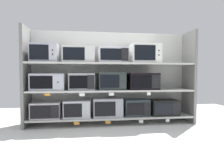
{
  "coord_description": "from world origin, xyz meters",
  "views": [
    {
      "loc": [
        -0.46,
        -3.41,
        0.85
      ],
      "look_at": [
        0.0,
        0.0,
        0.71
      ],
      "focal_mm": 31.2,
      "sensor_mm": 36.0,
      "label": 1
    }
  ],
  "objects_px": {
    "microwave_3": "(136,107)",
    "microwave_7": "(112,81)",
    "microwave_2": "(107,107)",
    "microwave_10": "(79,55)",
    "microwave_5": "(48,82)",
    "microwave_11": "(113,55)",
    "microwave_1": "(77,109)",
    "microwave_9": "(45,53)",
    "microwave_12": "(145,54)",
    "microwave_8": "(143,81)",
    "microwave_0": "(47,110)",
    "microwave_6": "(82,82)",
    "microwave_4": "(163,107)"
  },
  "relations": [
    {
      "from": "microwave_3",
      "to": "microwave_7",
      "type": "xyz_separation_m",
      "value": [
        -0.45,
        0.0,
        0.48
      ]
    },
    {
      "from": "microwave_2",
      "to": "microwave_10",
      "type": "distance_m",
      "value": 1.04
    },
    {
      "from": "microwave_5",
      "to": "microwave_11",
      "type": "distance_m",
      "value": 1.2
    },
    {
      "from": "microwave_5",
      "to": "microwave_10",
      "type": "bearing_deg",
      "value": -0.01
    },
    {
      "from": "microwave_7",
      "to": "microwave_1",
      "type": "bearing_deg",
      "value": -179.98
    },
    {
      "from": "microwave_1",
      "to": "microwave_2",
      "type": "xyz_separation_m",
      "value": [
        0.53,
        0.0,
        0.01
      ]
    },
    {
      "from": "microwave_9",
      "to": "microwave_12",
      "type": "xyz_separation_m",
      "value": [
        1.74,
        0.0,
        0.02
      ]
    },
    {
      "from": "microwave_2",
      "to": "microwave_7",
      "type": "bearing_deg",
      "value": 0.13
    },
    {
      "from": "microwave_5",
      "to": "microwave_10",
      "type": "distance_m",
      "value": 0.69
    },
    {
      "from": "microwave_7",
      "to": "microwave_12",
      "type": "relative_size",
      "value": 0.91
    },
    {
      "from": "microwave_8",
      "to": "microwave_11",
      "type": "xyz_separation_m",
      "value": [
        -0.54,
        0.0,
        0.46
      ]
    },
    {
      "from": "microwave_5",
      "to": "microwave_12",
      "type": "relative_size",
      "value": 1.07
    },
    {
      "from": "microwave_1",
      "to": "microwave_5",
      "type": "xyz_separation_m",
      "value": [
        -0.48,
        0.0,
        0.46
      ]
    },
    {
      "from": "microwave_0",
      "to": "microwave_1",
      "type": "distance_m",
      "value": 0.51
    },
    {
      "from": "microwave_12",
      "to": "microwave_1",
      "type": "bearing_deg",
      "value": 180.0
    },
    {
      "from": "microwave_2",
      "to": "microwave_11",
      "type": "height_order",
      "value": "microwave_11"
    },
    {
      "from": "microwave_3",
      "to": "microwave_6",
      "type": "xyz_separation_m",
      "value": [
        -0.97,
        -0.0,
        0.47
      ]
    },
    {
      "from": "microwave_0",
      "to": "microwave_12",
      "type": "distance_m",
      "value": 1.98
    },
    {
      "from": "microwave_4",
      "to": "microwave_11",
      "type": "relative_size",
      "value": 0.98
    },
    {
      "from": "microwave_0",
      "to": "microwave_2",
      "type": "xyz_separation_m",
      "value": [
        1.04,
        0.0,
        0.03
      ]
    },
    {
      "from": "microwave_2",
      "to": "microwave_6",
      "type": "height_order",
      "value": "microwave_6"
    },
    {
      "from": "microwave_1",
      "to": "microwave_3",
      "type": "xyz_separation_m",
      "value": [
        1.05,
        0.0,
        -0.0
      ]
    },
    {
      "from": "microwave_2",
      "to": "microwave_6",
      "type": "distance_m",
      "value": 0.63
    },
    {
      "from": "microwave_0",
      "to": "microwave_3",
      "type": "xyz_separation_m",
      "value": [
        1.56,
        0.0,
        0.01
      ]
    },
    {
      "from": "microwave_2",
      "to": "microwave_4",
      "type": "bearing_deg",
      "value": -0.0
    },
    {
      "from": "microwave_12",
      "to": "microwave_6",
      "type": "bearing_deg",
      "value": 179.99
    },
    {
      "from": "microwave_10",
      "to": "microwave_9",
      "type": "bearing_deg",
      "value": -179.98
    },
    {
      "from": "microwave_5",
      "to": "microwave_11",
      "type": "xyz_separation_m",
      "value": [
        1.1,
        0.0,
        0.46
      ]
    },
    {
      "from": "microwave_11",
      "to": "microwave_5",
      "type": "bearing_deg",
      "value": -180.0
    },
    {
      "from": "microwave_10",
      "to": "microwave_12",
      "type": "bearing_deg",
      "value": -0.0
    },
    {
      "from": "microwave_9",
      "to": "microwave_11",
      "type": "distance_m",
      "value": 1.16
    },
    {
      "from": "microwave_8",
      "to": "microwave_6",
      "type": "bearing_deg",
      "value": -180.0
    },
    {
      "from": "microwave_0",
      "to": "microwave_5",
      "type": "height_order",
      "value": "microwave_5"
    },
    {
      "from": "microwave_2",
      "to": "microwave_12",
      "type": "xyz_separation_m",
      "value": [
        0.68,
        -0.0,
        0.95
      ]
    },
    {
      "from": "microwave_6",
      "to": "microwave_8",
      "type": "height_order",
      "value": "microwave_8"
    },
    {
      "from": "microwave_9",
      "to": "microwave_3",
      "type": "bearing_deg",
      "value": 0.01
    },
    {
      "from": "microwave_5",
      "to": "microwave_1",
      "type": "bearing_deg",
      "value": -0.01
    },
    {
      "from": "microwave_5",
      "to": "microwave_8",
      "type": "bearing_deg",
      "value": -0.0
    },
    {
      "from": "microwave_7",
      "to": "microwave_11",
      "type": "bearing_deg",
      "value": -0.18
    },
    {
      "from": "microwave_11",
      "to": "microwave_9",
      "type": "bearing_deg",
      "value": -179.99
    },
    {
      "from": "microwave_9",
      "to": "microwave_12",
      "type": "distance_m",
      "value": 1.74
    },
    {
      "from": "microwave_8",
      "to": "microwave_12",
      "type": "height_order",
      "value": "microwave_12"
    },
    {
      "from": "microwave_3",
      "to": "microwave_6",
      "type": "distance_m",
      "value": 1.07
    },
    {
      "from": "microwave_3",
      "to": "microwave_1",
      "type": "bearing_deg",
      "value": -180.0
    },
    {
      "from": "microwave_7",
      "to": "microwave_8",
      "type": "xyz_separation_m",
      "value": [
        0.56,
        -0.0,
        -0.01
      ]
    },
    {
      "from": "microwave_5",
      "to": "microwave_10",
      "type": "relative_size",
      "value": 1.03
    },
    {
      "from": "microwave_4",
      "to": "microwave_10",
      "type": "bearing_deg",
      "value": 180.0
    },
    {
      "from": "microwave_6",
      "to": "microwave_7",
      "type": "height_order",
      "value": "microwave_7"
    },
    {
      "from": "microwave_4",
      "to": "microwave_5",
      "type": "distance_m",
      "value": 2.1
    },
    {
      "from": "microwave_2",
      "to": "microwave_7",
      "type": "xyz_separation_m",
      "value": [
        0.07,
        0.0,
        0.46
      ]
    }
  ]
}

